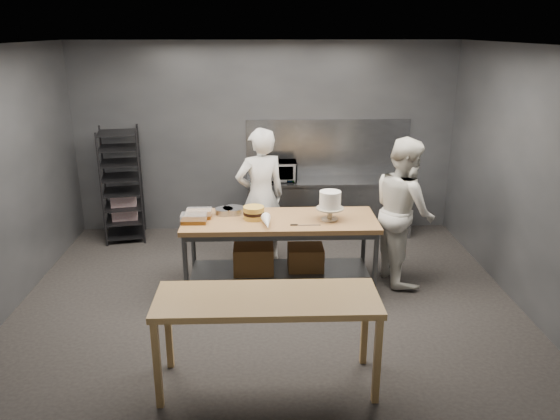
% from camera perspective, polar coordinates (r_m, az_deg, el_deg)
% --- Properties ---
extents(ground, '(6.00, 6.00, 0.00)m').
position_cam_1_polar(ground, '(6.84, -1.28, -9.09)').
color(ground, black).
rests_on(ground, ground).
extents(back_wall, '(6.00, 0.04, 3.00)m').
position_cam_1_polar(back_wall, '(8.72, -1.57, 7.48)').
color(back_wall, '#4C4F54').
rests_on(back_wall, ground).
extents(work_table, '(2.40, 0.90, 0.92)m').
position_cam_1_polar(work_table, '(6.89, -0.19, -3.61)').
color(work_table, brown).
rests_on(work_table, ground).
extents(near_counter, '(2.00, 0.70, 0.90)m').
position_cam_1_polar(near_counter, '(4.94, -1.35, -9.95)').
color(near_counter, olive).
rests_on(near_counter, ground).
extents(back_counter, '(2.60, 0.60, 0.90)m').
position_cam_1_polar(back_counter, '(8.74, 5.08, 0.33)').
color(back_counter, slate).
rests_on(back_counter, ground).
extents(splashback_panel, '(2.60, 0.02, 0.90)m').
position_cam_1_polar(splashback_panel, '(8.80, 5.01, 6.51)').
color(splashback_panel, slate).
rests_on(splashback_panel, back_counter).
extents(speed_rack, '(0.71, 0.75, 1.75)m').
position_cam_1_polar(speed_rack, '(8.75, -16.16, 2.45)').
color(speed_rack, black).
rests_on(speed_rack, ground).
extents(chef_behind, '(0.81, 0.66, 1.92)m').
position_cam_1_polar(chef_behind, '(7.50, -2.05, 1.37)').
color(chef_behind, white).
rests_on(chef_behind, ground).
extents(chef_right, '(0.84, 1.02, 1.90)m').
position_cam_1_polar(chef_right, '(7.15, 12.80, -0.05)').
color(chef_right, silver).
rests_on(chef_right, ground).
extents(microwave, '(0.54, 0.37, 0.30)m').
position_cam_1_polar(microwave, '(8.51, -0.12, 4.10)').
color(microwave, black).
rests_on(microwave, back_counter).
extents(frosted_cake_stand, '(0.34, 0.34, 0.37)m').
position_cam_1_polar(frosted_cake_stand, '(6.67, 5.26, 0.85)').
color(frosted_cake_stand, '#BFB299').
rests_on(frosted_cake_stand, work_table).
extents(layer_cake, '(0.26, 0.26, 0.16)m').
position_cam_1_polar(layer_cake, '(6.73, -2.76, -0.29)').
color(layer_cake, gold).
rests_on(layer_cake, work_table).
extents(cake_pans, '(0.37, 0.29, 0.07)m').
position_cam_1_polar(cake_pans, '(6.96, -5.28, -0.08)').
color(cake_pans, gray).
rests_on(cake_pans, work_table).
extents(piping_bag, '(0.14, 0.39, 0.12)m').
position_cam_1_polar(piping_bag, '(6.46, -1.38, -1.30)').
color(piping_bag, white).
rests_on(piping_bag, work_table).
extents(offset_spatula, '(0.36, 0.02, 0.02)m').
position_cam_1_polar(offset_spatula, '(6.53, 2.24, -1.58)').
color(offset_spatula, slate).
rests_on(offset_spatula, work_table).
extents(pastry_clamshells, '(0.35, 0.39, 0.11)m').
position_cam_1_polar(pastry_clamshells, '(6.76, -8.72, -0.61)').
color(pastry_clamshells, brown).
rests_on(pastry_clamshells, work_table).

